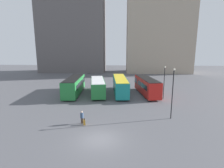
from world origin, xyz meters
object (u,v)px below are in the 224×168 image
(bus_3, at_px, (147,85))
(traveler, at_px, (82,116))
(bus_1, at_px, (98,86))
(lamp_post_1, at_px, (164,80))
(bus_0, at_px, (74,85))
(lamp_post_0, at_px, (173,90))
(bus_2, at_px, (120,85))
(suitcase, at_px, (84,122))

(bus_3, bearing_deg, traveler, 137.53)
(bus_1, height_order, lamp_post_1, lamp_post_1)
(bus_0, relative_size, lamp_post_0, 1.74)
(bus_0, height_order, bus_1, bus_0)
(bus_2, xyz_separation_m, traveler, (-4.51, -14.78, -0.81))
(bus_2, xyz_separation_m, suitcase, (-4.16, -15.16, -1.44))
(lamp_post_1, bearing_deg, bus_3, 128.12)
(bus_0, bearing_deg, suitcase, -164.45)
(bus_3, height_order, suitcase, bus_3)
(bus_2, bearing_deg, lamp_post_1, -119.50)
(traveler, bearing_deg, bus_1, -14.11)
(bus_3, distance_m, suitcase, 17.59)
(bus_0, height_order, lamp_post_0, lamp_post_0)
(suitcase, bearing_deg, bus_1, -12.68)
(bus_2, xyz_separation_m, lamp_post_0, (6.63, -12.68, 2.03))
(traveler, bearing_deg, suitcase, -151.06)
(bus_0, distance_m, bus_2, 9.16)
(lamp_post_1, bearing_deg, bus_0, 170.29)
(bus_3, height_order, lamp_post_0, lamp_post_0)
(bus_1, bearing_deg, lamp_post_0, -145.87)
(bus_2, distance_m, traveler, 15.47)
(bus_3, distance_m, lamp_post_1, 4.46)
(bus_1, height_order, bus_3, bus_3)
(bus_1, relative_size, lamp_post_1, 1.68)
(bus_0, xyz_separation_m, bus_1, (4.72, -0.30, -0.17))
(bus_2, distance_m, suitcase, 15.78)
(suitcase, xyz_separation_m, lamp_post_0, (10.79, 2.48, 3.47))
(bus_1, relative_size, traveler, 6.28)
(bus_0, xyz_separation_m, traveler, (4.62, -14.06, -0.87))
(bus_2, height_order, lamp_post_1, lamp_post_1)
(suitcase, height_order, lamp_post_0, lamp_post_0)
(traveler, xyz_separation_m, suitcase, (0.35, -0.38, -0.63))
(bus_1, xyz_separation_m, bus_2, (4.41, 1.02, 0.12))
(bus_3, bearing_deg, suitcase, 139.17)
(lamp_post_1, bearing_deg, lamp_post_0, -97.23)
(bus_2, bearing_deg, bus_3, -98.52)
(bus_2, relative_size, traveler, 7.47)
(traveler, bearing_deg, bus_2, -30.69)
(bus_0, height_order, suitcase, bus_0)
(lamp_post_1, bearing_deg, bus_2, 155.10)
(bus_0, relative_size, bus_3, 1.06)
(bus_1, bearing_deg, suitcase, 171.72)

